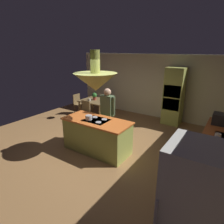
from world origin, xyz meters
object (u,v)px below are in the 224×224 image
person_at_island (107,111)px  potted_plant_on_table (94,96)px  canister_sugar (218,137)px  cooking_pot_on_cooktop (89,117)px  chair_by_back_wall (105,102)px  dining_table (95,102)px  canister_flour (216,141)px  oven_tower (174,96)px  microwave_on_counter (223,119)px  cup_on_table (90,100)px  chair_facing_island (84,111)px  kitchen_island (97,135)px  chair_at_corner (78,103)px  refrigerator (193,210)px

person_at_island → potted_plant_on_table: (-1.63, 1.41, -0.02)m
canister_sugar → cooking_pot_on_cooktop: (-3.00, -0.54, -0.00)m
person_at_island → chair_by_back_wall: (-1.57, 2.10, -0.44)m
dining_table → canister_flour: (4.54, -1.87, 0.33)m
oven_tower → dining_table: oven_tower is taller
dining_table → potted_plant_on_table: size_ratio=3.83×
microwave_on_counter → cup_on_table: bearing=175.4°
dining_table → person_at_island: size_ratio=0.69×
chair_by_back_wall → chair_facing_island: bearing=90.0°
kitchen_island → chair_at_corner: size_ratio=2.16×
potted_plant_on_table → cooking_pot_on_cooktop: size_ratio=1.67×
refrigerator → potted_plant_on_table: (-4.55, 3.81, 0.06)m
person_at_island → chair_at_corner: person_at_island is taller
chair_by_back_wall → microwave_on_counter: 4.76m
cup_on_table → canister_sugar: 4.87m
chair_facing_island → canister_sugar: (4.54, -1.00, 0.50)m
person_at_island → cup_on_table: bearing=145.1°
canister_flour → microwave_on_counter: (0.00, 1.26, 0.06)m
canister_flour → oven_tower: bearing=120.0°
dining_table → cooking_pot_on_cooktop: (1.54, -2.23, 0.33)m
dining_table → chair_at_corner: bearing=-180.0°
refrigerator → dining_table: (-4.50, 3.80, -0.20)m
person_at_island → chair_facing_island: 1.78m
chair_facing_island → potted_plant_on_table: size_ratio=2.90×
dining_table → chair_facing_island: (0.00, -0.69, -0.16)m
dining_table → potted_plant_on_table: (-0.05, 0.01, 0.26)m
microwave_on_counter → potted_plant_on_table: bearing=172.3°
refrigerator → dining_table: refrigerator is taller
kitchen_island → refrigerator: size_ratio=1.08×
potted_plant_on_table → oven_tower: bearing=21.6°
person_at_island → chair_by_back_wall: person_at_island is taller
chair_by_back_wall → cup_on_table: size_ratio=9.67×
chair_at_corner → refrigerator: bearing=-124.9°
dining_table → canister_flour: bearing=-22.4°
kitchen_island → oven_tower: bearing=71.3°
kitchen_island → canister_sugar: (2.84, 0.41, 0.54)m
person_at_island → potted_plant_on_table: 2.16m
chair_by_back_wall → potted_plant_on_table: size_ratio=2.90×
potted_plant_on_table → canister_flour: size_ratio=1.91×
kitchen_island → chair_by_back_wall: (-1.70, 2.79, 0.04)m
oven_tower → cup_on_table: 3.22m
chair_at_corner → microwave_on_counter: bearing=-96.4°
person_at_island → canister_sugar: person_at_island is taller
chair_by_back_wall → kitchen_island: bearing=121.3°
dining_table → chair_at_corner: (-0.95, -0.00, -0.16)m
oven_tower → microwave_on_counter: 2.47m
chair_by_back_wall → cooking_pot_on_cooktop: 3.34m
person_at_island → chair_facing_island: person_at_island is taller
oven_tower → chair_by_back_wall: bearing=-170.9°
oven_tower → chair_facing_island: bearing=-146.7°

